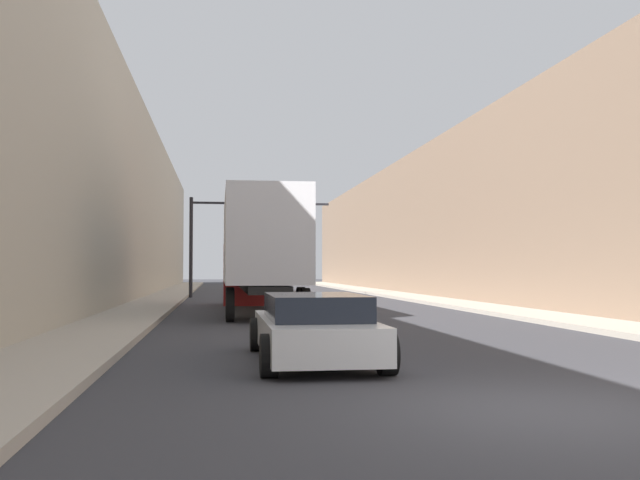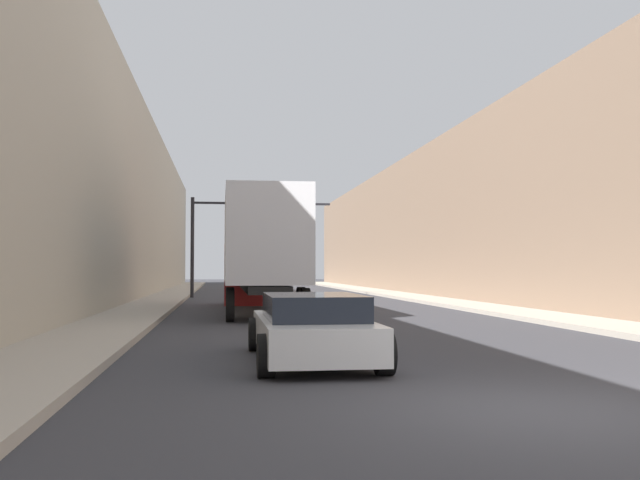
% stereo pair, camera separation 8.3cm
% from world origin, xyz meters
% --- Properties ---
extents(ground_plane, '(200.00, 200.00, 0.00)m').
position_xyz_m(ground_plane, '(0.00, 0.00, 0.00)').
color(ground_plane, '#38383D').
extents(sidewalk_right, '(2.14, 80.00, 0.15)m').
position_xyz_m(sidewalk_right, '(6.44, 30.00, 0.07)').
color(sidewalk_right, '#B2A899').
rests_on(sidewalk_right, ground).
extents(sidewalk_left, '(2.14, 80.00, 0.15)m').
position_xyz_m(sidewalk_left, '(-6.44, 30.00, 0.07)').
color(sidewalk_left, '#B2A899').
rests_on(sidewalk_left, ground).
extents(building_right, '(6.00, 80.00, 8.45)m').
position_xyz_m(building_right, '(10.51, 30.00, 4.23)').
color(building_right, '#846B56').
rests_on(building_right, ground).
extents(building_left, '(6.00, 80.00, 10.06)m').
position_xyz_m(building_left, '(-10.51, 30.00, 5.03)').
color(building_left, '#BCB29E').
rests_on(building_left, ground).
extents(semi_truck, '(2.56, 12.36, 4.09)m').
position_xyz_m(semi_truck, '(-2.21, 18.71, 2.31)').
color(semi_truck, silver).
rests_on(semi_truck, ground).
extents(sedan_car, '(2.00, 4.69, 1.15)m').
position_xyz_m(sedan_car, '(-2.06, 4.55, 0.57)').
color(sedan_car, silver).
rests_on(sedan_car, ground).
extents(traffic_signal_gantry, '(7.77, 0.35, 5.53)m').
position_xyz_m(traffic_signal_gantry, '(-3.18, 32.26, 3.92)').
color(traffic_signal_gantry, black).
rests_on(traffic_signal_gantry, ground).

